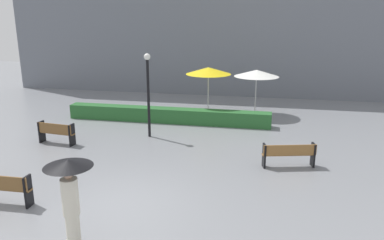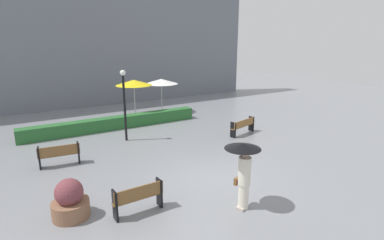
{
  "view_description": "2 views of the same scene",
  "coord_description": "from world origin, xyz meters",
  "px_view_note": "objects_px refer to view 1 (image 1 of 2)",
  "views": [
    {
      "loc": [
        3.9,
        -9.13,
        5.14
      ],
      "look_at": [
        0.94,
        5.29,
        1.06
      ],
      "focal_mm": 35.15,
      "sensor_mm": 36.0,
      "label": 1
    },
    {
      "loc": [
        -5.99,
        -8.46,
        5.0
      ],
      "look_at": [
        1.4,
        3.57,
        1.29
      ],
      "focal_mm": 28.09,
      "sensor_mm": 36.0,
      "label": 2
    }
  ],
  "objects_px": {
    "bench_near_left": "(4,187)",
    "pedestrian_with_umbrella": "(70,189)",
    "bench_far_right": "(289,153)",
    "patio_umbrella_yellow": "(208,71)",
    "lamp_post": "(148,86)",
    "patio_umbrella_white": "(257,73)",
    "bench_far_left": "(56,132)"
  },
  "relations": [
    {
      "from": "bench_near_left",
      "to": "pedestrian_with_umbrella",
      "type": "distance_m",
      "value": 3.26
    },
    {
      "from": "bench_far_right",
      "to": "pedestrian_with_umbrella",
      "type": "bearing_deg",
      "value": -131.2
    },
    {
      "from": "patio_umbrella_yellow",
      "to": "lamp_post",
      "type": "bearing_deg",
      "value": -117.44
    },
    {
      "from": "pedestrian_with_umbrella",
      "to": "lamp_post",
      "type": "height_order",
      "value": "lamp_post"
    },
    {
      "from": "bench_near_left",
      "to": "patio_umbrella_yellow",
      "type": "height_order",
      "value": "patio_umbrella_yellow"
    },
    {
      "from": "bench_far_right",
      "to": "patio_umbrella_white",
      "type": "height_order",
      "value": "patio_umbrella_white"
    },
    {
      "from": "bench_far_left",
      "to": "bench_near_left",
      "type": "distance_m",
      "value": 5.25
    },
    {
      "from": "bench_far_right",
      "to": "patio_umbrella_yellow",
      "type": "bearing_deg",
      "value": 122.05
    },
    {
      "from": "pedestrian_with_umbrella",
      "to": "patio_umbrella_white",
      "type": "xyz_separation_m",
      "value": [
        3.59,
        12.94,
        0.83
      ]
    },
    {
      "from": "bench_far_left",
      "to": "pedestrian_with_umbrella",
      "type": "relative_size",
      "value": 0.78
    },
    {
      "from": "bench_far_left",
      "to": "bench_far_right",
      "type": "relative_size",
      "value": 0.87
    },
    {
      "from": "bench_near_left",
      "to": "patio_umbrella_yellow",
      "type": "distance_m",
      "value": 11.52
    },
    {
      "from": "bench_far_left",
      "to": "lamp_post",
      "type": "height_order",
      "value": "lamp_post"
    },
    {
      "from": "bench_near_left",
      "to": "patio_umbrella_yellow",
      "type": "relative_size",
      "value": 0.59
    },
    {
      "from": "patio_umbrella_white",
      "to": "lamp_post",
      "type": "bearing_deg",
      "value": -132.52
    },
    {
      "from": "bench_near_left",
      "to": "patio_umbrella_white",
      "type": "relative_size",
      "value": 0.63
    },
    {
      "from": "bench_far_left",
      "to": "pedestrian_with_umbrella",
      "type": "height_order",
      "value": "pedestrian_with_umbrella"
    },
    {
      "from": "bench_far_right",
      "to": "patio_umbrella_yellow",
      "type": "relative_size",
      "value": 0.72
    },
    {
      "from": "bench_near_left",
      "to": "patio_umbrella_white",
      "type": "height_order",
      "value": "patio_umbrella_white"
    },
    {
      "from": "bench_far_left",
      "to": "patio_umbrella_yellow",
      "type": "distance_m",
      "value": 8.03
    },
    {
      "from": "bench_far_left",
      "to": "bench_near_left",
      "type": "xyz_separation_m",
      "value": [
        1.44,
        -5.05,
        0.01
      ]
    },
    {
      "from": "bench_far_right",
      "to": "lamp_post",
      "type": "relative_size",
      "value": 0.51
    },
    {
      "from": "bench_far_right",
      "to": "patio_umbrella_yellow",
      "type": "distance_m",
      "value": 7.56
    },
    {
      "from": "bench_far_left",
      "to": "patio_umbrella_white",
      "type": "relative_size",
      "value": 0.67
    },
    {
      "from": "patio_umbrella_white",
      "to": "patio_umbrella_yellow",
      "type": "bearing_deg",
      "value": -158.24
    },
    {
      "from": "pedestrian_with_umbrella",
      "to": "lamp_post",
      "type": "distance_m",
      "value": 8.23
    },
    {
      "from": "bench_near_left",
      "to": "patio_umbrella_white",
      "type": "bearing_deg",
      "value": 60.99
    },
    {
      "from": "bench_far_left",
      "to": "patio_umbrella_yellow",
      "type": "height_order",
      "value": "patio_umbrella_yellow"
    },
    {
      "from": "bench_far_left",
      "to": "patio_umbrella_yellow",
      "type": "relative_size",
      "value": 0.62
    },
    {
      "from": "bench_far_left",
      "to": "pedestrian_with_umbrella",
      "type": "bearing_deg",
      "value": -56.31
    },
    {
      "from": "bench_near_left",
      "to": "lamp_post",
      "type": "xyz_separation_m",
      "value": [
        2.03,
        6.8,
        1.71
      ]
    },
    {
      "from": "bench_near_left",
      "to": "pedestrian_with_umbrella",
      "type": "xyz_separation_m",
      "value": [
        2.83,
        -1.36,
        0.87
      ]
    }
  ]
}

